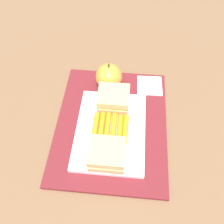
% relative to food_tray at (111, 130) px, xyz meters
% --- Properties ---
extents(ground_plane, '(2.40, 2.40, 0.00)m').
position_rel_food_tray_xyz_m(ground_plane, '(0.03, 0.00, -0.02)').
color(ground_plane, brown).
extents(lunchbag_mat, '(0.36, 0.28, 0.01)m').
position_rel_food_tray_xyz_m(lunchbag_mat, '(0.03, 0.00, -0.01)').
color(lunchbag_mat, maroon).
rests_on(lunchbag_mat, ground_plane).
extents(food_tray, '(0.23, 0.17, 0.01)m').
position_rel_food_tray_xyz_m(food_tray, '(0.00, 0.00, 0.00)').
color(food_tray, white).
rests_on(food_tray, lunchbag_mat).
extents(sandwich_half_left, '(0.07, 0.08, 0.04)m').
position_rel_food_tray_xyz_m(sandwich_half_left, '(-0.08, 0.00, 0.03)').
color(sandwich_half_left, tan).
rests_on(sandwich_half_left, food_tray).
extents(sandwich_half_right, '(0.07, 0.08, 0.04)m').
position_rel_food_tray_xyz_m(sandwich_half_right, '(0.08, 0.00, 0.03)').
color(sandwich_half_right, tan).
rests_on(sandwich_half_right, food_tray).
extents(carrot_sticks_bundle, '(0.08, 0.09, 0.02)m').
position_rel_food_tray_xyz_m(carrot_sticks_bundle, '(0.00, 0.00, 0.01)').
color(carrot_sticks_bundle, orange).
rests_on(carrot_sticks_bundle, food_tray).
extents(apple, '(0.07, 0.07, 0.08)m').
position_rel_food_tray_xyz_m(apple, '(0.15, 0.02, 0.03)').
color(apple, gold).
rests_on(apple, lunchbag_mat).
extents(paper_napkin, '(0.07, 0.07, 0.00)m').
position_rel_food_tray_xyz_m(paper_napkin, '(0.16, -0.10, -0.00)').
color(paper_napkin, white).
rests_on(paper_napkin, lunchbag_mat).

